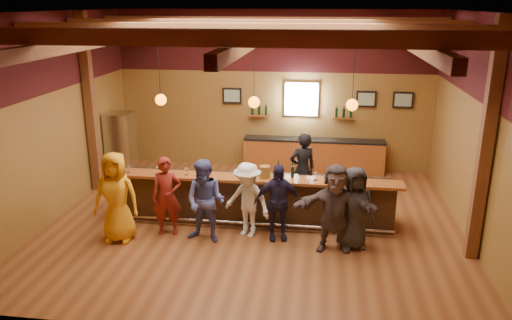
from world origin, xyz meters
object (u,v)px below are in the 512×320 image
(bar_counter, at_px, (256,197))
(back_bar_cabinet, at_px, (313,155))
(customer_white, at_px, (247,200))
(customer_redvest, at_px, (167,196))
(customer_navy, at_px, (277,202))
(customer_dark, at_px, (354,208))
(stainless_fridge, at_px, (121,144))
(ice_bucket, at_px, (265,172))
(customer_brown, at_px, (335,208))
(customer_orange, at_px, (116,197))
(bartender, at_px, (302,169))
(customer_denim, at_px, (206,201))
(bottle_a, at_px, (278,171))

(bar_counter, height_order, back_bar_cabinet, bar_counter)
(bar_counter, height_order, customer_white, customer_white)
(bar_counter, relative_size, customer_redvest, 3.77)
(customer_navy, height_order, customer_dark, customer_dark)
(stainless_fridge, xyz_separation_m, ice_bucket, (4.35, -2.74, 0.34))
(customer_navy, height_order, customer_brown, customer_brown)
(customer_dark, bearing_deg, customer_redvest, 160.54)
(customer_orange, distance_m, customer_navy, 3.25)
(ice_bucket, bearing_deg, customer_navy, -61.49)
(bartender, bearing_deg, customer_brown, 83.93)
(customer_navy, distance_m, bartender, 1.95)
(customer_orange, xyz_separation_m, ice_bucket, (2.88, 1.10, 0.30))
(customer_navy, bearing_deg, stainless_fridge, 132.64)
(back_bar_cabinet, relative_size, customer_orange, 2.13)
(customer_dark, bearing_deg, customer_denim, 164.35)
(customer_navy, relative_size, customer_brown, 0.92)
(customer_dark, bearing_deg, customer_white, 156.07)
(customer_brown, bearing_deg, back_bar_cabinet, 94.48)
(customer_redvest, xyz_separation_m, customer_navy, (2.30, 0.06, -0.03))
(stainless_fridge, xyz_separation_m, customer_redvest, (2.38, -3.42, -0.06))
(ice_bucket, bearing_deg, customer_brown, -32.46)
(customer_brown, distance_m, bottle_a, 1.61)
(customer_orange, xyz_separation_m, customer_brown, (4.36, 0.16, -0.05))
(customer_dark, relative_size, bartender, 0.94)
(customer_white, height_order, customer_brown, customer_brown)
(customer_orange, distance_m, bartender, 4.34)
(back_bar_cabinet, relative_size, customer_white, 2.51)
(customer_orange, bearing_deg, customer_brown, -0.86)
(customer_brown, bearing_deg, customer_denim, 177.17)
(bar_counter, bearing_deg, customer_orange, -152.26)
(customer_dark, bearing_deg, customer_navy, 156.05)
(ice_bucket, bearing_deg, stainless_fridge, 147.77)
(customer_redvest, distance_m, bartender, 3.35)
(customer_orange, bearing_deg, customer_dark, 1.02)
(ice_bucket, bearing_deg, bottle_a, 13.84)
(customer_redvest, bearing_deg, customer_denim, -27.34)
(stainless_fridge, distance_m, customer_brown, 6.89)
(bar_counter, height_order, bottle_a, bottle_a)
(customer_redvest, bearing_deg, bar_counter, 15.81)
(customer_navy, bearing_deg, customer_orange, 176.86)
(ice_bucket, bearing_deg, customer_orange, -159.13)
(back_bar_cabinet, height_order, bottle_a, bottle_a)
(bar_counter, xyz_separation_m, bottle_a, (0.52, -0.22, 0.73))
(customer_redvest, bearing_deg, stainless_fridge, 111.53)
(customer_navy, bearing_deg, back_bar_cabinet, 70.42)
(customer_brown, height_order, bartender, bartender)
(customer_redvest, height_order, bartender, bartender)
(bartender, xyz_separation_m, bottle_a, (-0.47, -1.22, 0.36))
(stainless_fridge, bearing_deg, customer_white, -39.05)
(bartender, bearing_deg, customer_navy, 53.51)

